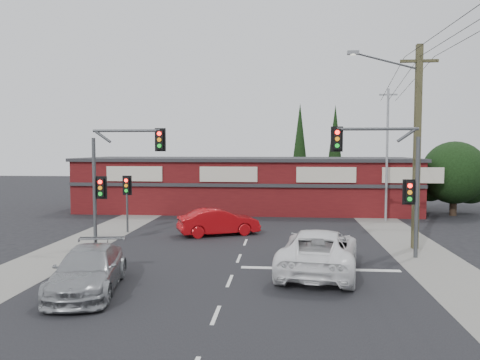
# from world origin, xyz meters

# --- Properties ---
(ground) EXTENTS (120.00, 120.00, 0.00)m
(ground) POSITION_xyz_m (0.00, 0.00, 0.00)
(ground) COLOR black
(ground) RESTS_ON ground
(road_strip) EXTENTS (14.00, 70.00, 0.01)m
(road_strip) POSITION_xyz_m (0.00, 5.00, 0.01)
(road_strip) COLOR black
(road_strip) RESTS_ON ground
(verge_left) EXTENTS (3.00, 70.00, 0.02)m
(verge_left) POSITION_xyz_m (-8.50, 5.00, 0.01)
(verge_left) COLOR gray
(verge_left) RESTS_ON ground
(verge_right) EXTENTS (3.00, 70.00, 0.02)m
(verge_right) POSITION_xyz_m (8.50, 5.00, 0.01)
(verge_right) COLOR gray
(verge_right) RESTS_ON ground
(stop_line) EXTENTS (6.50, 0.35, 0.01)m
(stop_line) POSITION_xyz_m (3.50, -1.50, 0.01)
(stop_line) COLOR silver
(stop_line) RESTS_ON ground
(white_suv) EXTENTS (3.82, 6.63, 1.74)m
(white_suv) POSITION_xyz_m (3.43, -1.92, 0.87)
(white_suv) COLOR white
(white_suv) RESTS_ON ground
(silver_suv) EXTENTS (3.04, 5.49, 1.51)m
(silver_suv) POSITION_xyz_m (-4.75, -5.24, 0.75)
(silver_suv) COLOR #999C9E
(silver_suv) RESTS_ON ground
(red_sedan) EXTENTS (4.88, 3.35, 1.52)m
(red_sedan) POSITION_xyz_m (-1.71, 5.72, 0.76)
(red_sedan) COLOR #A80A0E
(red_sedan) RESTS_ON ground
(lane_dashes) EXTENTS (0.12, 41.36, 0.01)m
(lane_dashes) POSITION_xyz_m (0.00, 1.88, 0.01)
(lane_dashes) COLOR silver
(lane_dashes) RESTS_ON ground
(shop_building) EXTENTS (27.30, 8.40, 4.22)m
(shop_building) POSITION_xyz_m (-0.99, 16.99, 2.13)
(shop_building) COLOR #4E0F12
(shop_building) RESTS_ON ground
(tree_cluster) EXTENTS (5.90, 5.10, 5.50)m
(tree_cluster) POSITION_xyz_m (14.69, 15.44, 2.90)
(tree_cluster) COLOR #2D2116
(tree_cluster) RESTS_ON ground
(conifer_near) EXTENTS (1.80, 1.80, 9.25)m
(conifer_near) POSITION_xyz_m (3.50, 24.00, 5.48)
(conifer_near) COLOR #2D2116
(conifer_near) RESTS_ON ground
(conifer_far) EXTENTS (1.80, 1.80, 9.25)m
(conifer_far) POSITION_xyz_m (7.00, 26.00, 5.48)
(conifer_far) COLOR #2D2116
(conifer_far) RESTS_ON ground
(traffic_mast_left) EXTENTS (3.77, 0.27, 5.97)m
(traffic_mast_left) POSITION_xyz_m (-6.43, 2.00, 3.93)
(traffic_mast_left) COLOR #47494C
(traffic_mast_left) RESTS_ON ground
(traffic_mast_right) EXTENTS (3.96, 0.27, 5.97)m
(traffic_mast_right) POSITION_xyz_m (6.86, 1.00, 3.95)
(traffic_mast_right) COLOR #47494C
(traffic_mast_right) RESTS_ON ground
(pedestal_signal) EXTENTS (0.55, 0.27, 3.38)m
(pedestal_signal) POSITION_xyz_m (-7.20, 6.01, 2.41)
(pedestal_signal) COLOR #47494C
(pedestal_signal) RESTS_ON ground
(utility_pole) EXTENTS (4.38, 0.59, 10.00)m
(utility_pole) POSITION_xyz_m (8.36, 2.99, 5.40)
(utility_pole) COLOR #4E492B
(utility_pole) RESTS_ON ground
(steel_pole) EXTENTS (1.20, 0.16, 9.00)m
(steel_pole) POSITION_xyz_m (9.00, 12.00, 4.70)
(steel_pole) COLOR gray
(steel_pole) RESTS_ON ground
(power_lines) EXTENTS (2.01, 29.00, 1.22)m
(power_lines) POSITION_xyz_m (8.47, -2.47, 9.04)
(power_lines) COLOR black
(power_lines) RESTS_ON ground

